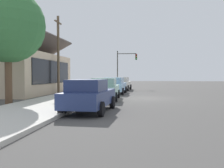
# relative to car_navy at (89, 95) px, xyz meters

# --- Properties ---
(ground_plane) EXTENTS (120.00, 120.00, 0.00)m
(ground_plane) POSITION_rel_car_navy_xyz_m (7.74, -2.66, -0.81)
(ground_plane) COLOR #4C4947
(sidewalk_curb) EXTENTS (60.00, 4.20, 0.16)m
(sidewalk_curb) POSITION_rel_car_navy_xyz_m (7.74, 2.94, -0.73)
(sidewalk_curb) COLOR beige
(sidewalk_curb) RESTS_ON ground
(car_navy) EXTENTS (4.63, 2.17, 1.59)m
(car_navy) POSITION_rel_car_navy_xyz_m (0.00, 0.00, 0.00)
(car_navy) COLOR navy
(car_navy) RESTS_ON ground
(car_seafoam) EXTENTS (4.86, 2.13, 1.59)m
(car_seafoam) POSITION_rel_car_navy_xyz_m (6.09, 0.16, 0.00)
(car_seafoam) COLOR #9ED1BC
(car_seafoam) RESTS_ON ground
(car_skyblue) EXTENTS (4.85, 2.17, 1.59)m
(car_skyblue) POSITION_rel_car_navy_xyz_m (12.00, 0.13, 0.00)
(car_skyblue) COLOR #8CB7E0
(car_skyblue) RESTS_ON ground
(car_ivory) EXTENTS (4.89, 2.28, 1.59)m
(car_ivory) POSITION_rel_car_navy_xyz_m (18.10, -0.02, 0.00)
(car_ivory) COLOR silver
(car_ivory) RESTS_ON ground
(storefront_building) EXTENTS (12.29, 6.88, 5.73)m
(storefront_building) POSITION_rel_car_navy_xyz_m (11.37, 9.33, 1.25)
(storefront_building) COLOR #CCB293
(storefront_building) RESTS_ON ground
(shade_tree) EXTENTS (4.54, 4.54, 7.10)m
(shade_tree) POSITION_rel_car_navy_xyz_m (2.55, 5.62, 3.99)
(shade_tree) COLOR brown
(shade_tree) RESTS_ON ground
(traffic_light_main) EXTENTS (0.37, 2.79, 5.20)m
(traffic_light_main) POSITION_rel_car_navy_xyz_m (22.87, -0.12, 2.68)
(traffic_light_main) COLOR #383833
(traffic_light_main) RESTS_ON ground
(utility_pole_wooden) EXTENTS (1.80, 0.24, 7.50)m
(utility_pole_wooden) POSITION_rel_car_navy_xyz_m (11.51, 5.54, 3.11)
(utility_pole_wooden) COLOR brown
(utility_pole_wooden) RESTS_ON ground
(fire_hydrant_red) EXTENTS (0.22, 0.22, 0.71)m
(fire_hydrant_red) POSITION_rel_car_navy_xyz_m (6.28, 1.54, -0.32)
(fire_hydrant_red) COLOR red
(fire_hydrant_red) RESTS_ON sidewalk_curb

